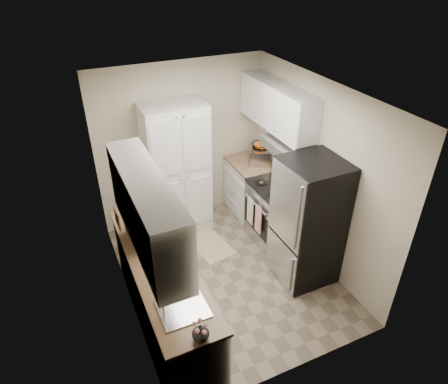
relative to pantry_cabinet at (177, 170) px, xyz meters
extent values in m
plane|color=#7A6B56|center=(0.20, -1.32, -1.00)|extent=(3.20, 3.20, 0.00)
cube|color=beige|center=(0.20, 0.28, 0.25)|extent=(2.60, 0.04, 2.50)
cube|color=beige|center=(0.20, -2.92, 0.25)|extent=(2.60, 0.04, 2.50)
cube|color=beige|center=(-1.10, -1.32, 0.25)|extent=(0.04, 3.20, 2.50)
cube|color=beige|center=(1.50, -1.32, 0.25)|extent=(0.04, 3.20, 2.50)
cube|color=white|center=(0.20, -1.32, 1.50)|extent=(2.60, 3.20, 0.04)
cube|color=silver|center=(-0.93, -2.07, 0.83)|extent=(0.33, 1.60, 0.70)
cube|color=silver|center=(1.33, -0.50, 0.89)|extent=(0.33, 1.55, 0.58)
cube|color=#99999E|center=(1.27, -0.93, 0.52)|extent=(0.45, 0.76, 0.13)
cube|color=#B7B7BC|center=(-0.79, -2.47, -0.07)|extent=(0.45, 0.40, 0.02)
cube|color=brown|center=(-1.09, -1.12, 0.18)|extent=(0.02, 0.22, 0.22)
cube|color=silver|center=(0.00, 0.00, 0.00)|extent=(0.90, 0.55, 2.00)
cube|color=silver|center=(-0.79, -1.75, -0.56)|extent=(0.60, 2.30, 0.88)
cube|color=#846647|center=(-0.79, -1.75, -0.10)|extent=(0.63, 2.33, 0.04)
cube|color=silver|center=(1.19, -0.12, -0.56)|extent=(0.60, 0.80, 0.88)
cube|color=#846647|center=(1.19, -0.12, -0.10)|extent=(0.63, 0.83, 0.04)
cube|color=#B7B7BC|center=(1.17, -0.93, -0.55)|extent=(0.64, 0.76, 0.90)
cube|color=black|center=(1.17, -0.93, -0.08)|extent=(0.66, 0.78, 0.03)
cube|color=black|center=(1.46, -0.93, 0.02)|extent=(0.06, 0.76, 0.22)
cube|color=pink|center=(0.80, -1.06, -0.45)|extent=(0.01, 0.16, 0.42)
cube|color=beige|center=(0.80, -0.83, -0.45)|extent=(0.01, 0.16, 0.42)
cube|color=#B7B7BC|center=(1.14, -1.73, -0.15)|extent=(0.70, 0.72, 1.70)
imported|color=silver|center=(-0.80, -1.27, 0.06)|extent=(0.43, 0.56, 0.28)
cylinder|color=black|center=(-0.83, -0.89, 0.05)|extent=(0.07, 0.07, 0.26)
imported|color=white|center=(-0.76, -2.83, 0.00)|extent=(0.18, 0.18, 0.16)
cube|color=#448230|center=(-0.61, -0.62, 0.07)|extent=(0.04, 0.24, 0.29)
cube|color=#AEAFB3|center=(1.29, -0.14, 0.04)|extent=(0.46, 0.50, 0.23)
cube|color=tan|center=(0.22, -0.68, -0.99)|extent=(0.60, 0.83, 0.01)
camera|label=1|loc=(-1.52, -4.97, 2.83)|focal=32.00mm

